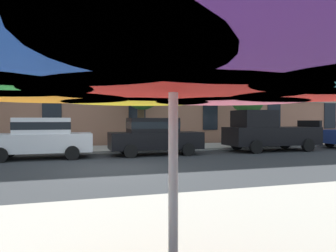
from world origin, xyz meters
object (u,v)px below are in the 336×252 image
Objects in this scene: street_tree_right at (248,96)px; sedan_white at (41,137)px; pickup_black at (268,132)px; patio_umbrella at (173,49)px; sedan_black at (154,135)px; street_tree_middle at (142,88)px.

sedan_white is at bearing -167.65° from street_tree_right.
patio_umbrella reaches higher than pickup_black.
street_tree_right reaches higher than sedan_black.
street_tree_middle reaches higher than sedan_white.
street_tree_middle reaches higher than patio_umbrella.
patio_umbrella is (-9.49, -12.70, 1.09)m from pickup_black.
street_tree_right is (0.35, 2.58, 2.16)m from pickup_black.
sedan_white is 0.98× the size of street_tree_right.
pickup_black is 15.89m from patio_umbrella.
sedan_white is 12.90m from patio_umbrella.
sedan_white is 1.18× the size of patio_umbrella.
street_tree_right is (6.70, 2.58, 2.23)m from sedan_black.
sedan_black is at bearing -180.00° from pickup_black.
patio_umbrella is (-3.14, -12.70, 1.17)m from sedan_black.
street_tree_middle is at bearing 78.55° from patio_umbrella.
sedan_white is 12.28m from street_tree_right.
pickup_black is 1.03× the size of street_tree_middle.
street_tree_right is at bearing 82.31° from pickup_black.
pickup_black is at bearing -97.69° from street_tree_right.
pickup_black is at bearing 53.23° from patio_umbrella.
sedan_black is 6.35m from pickup_black.
pickup_black is at bearing -26.39° from street_tree_middle.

